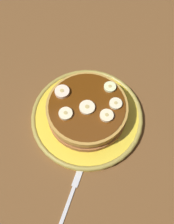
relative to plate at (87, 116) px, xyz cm
name	(u,v)px	position (x,y,z in cm)	size (l,w,h in cm)	color
ground_plane	(87,121)	(0.00, 0.00, -2.48)	(140.00, 140.00, 3.00)	brown
plate	(87,116)	(0.00, 0.00, 0.00)	(25.20, 25.20, 1.81)	yellow
pancake_stack	(88,111)	(0.23, -0.12, 2.78)	(17.78, 17.93, 4.53)	#A36435
banana_slice_0	(86,108)	(-0.33, -0.67, 5.29)	(3.24, 3.24, 0.83)	#F9E7BE
banana_slice_1	(62,92)	(-5.16, 3.28, 5.38)	(3.13, 3.13, 1.01)	#FEE2C4
banana_slice_2	(66,114)	(-4.40, -1.92, 5.30)	(2.85, 2.85, 0.86)	#FAE9BD
banana_slice_3	(107,116)	(3.86, -2.71, 5.34)	(2.79, 2.79, 0.93)	#FDE8B9
banana_slice_4	(110,87)	(5.10, 4.12, 5.29)	(2.62, 2.62, 0.83)	#EEF3B4
banana_slice_5	(116,105)	(5.94, -0.26, 5.29)	(2.67, 2.67, 0.83)	#F3E6BB
fork	(70,197)	(-3.94, -17.28, -0.73)	(5.68, 12.45, 0.50)	silver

